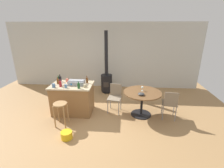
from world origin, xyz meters
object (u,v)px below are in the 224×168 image
object	(u,v)px
dining_table	(142,97)
cup_3	(85,86)
bottle_4	(60,84)
cup_1	(54,86)
folding_chair_far	(170,103)
wood_stove	(107,79)
cup_2	(67,80)
bottle_3	(58,79)
bottle_5	(58,81)
bottle_1	(87,80)
bottle_0	(79,86)
toolbox	(77,82)
wine_glass	(142,87)
plastic_bucket	(67,135)
bottle_2	(60,79)
cup_4	(66,86)
serving_bowl	(141,94)
kitchen_island	(73,98)
cup_0	(61,83)
folding_chair_near	(115,96)
wooden_stool	(61,109)

from	to	relation	value
dining_table	cup_3	size ratio (longest dim) A/B	9.47
bottle_4	cup_1	xyz separation A→B (m)	(-0.17, -0.08, -0.03)
folding_chair_far	wood_stove	xyz separation A→B (m)	(-1.99, 1.88, 0.05)
cup_2	bottle_3	bearing A→B (deg)	172.31
bottle_5	cup_1	world-z (taller)	bottle_5
dining_table	bottle_1	distance (m)	1.72
folding_chair_far	bottle_0	world-z (taller)	bottle_0
toolbox	wine_glass	size ratio (longest dim) A/B	3.26
cup_1	plastic_bucket	xyz separation A→B (m)	(0.64, -1.02, -0.87)
wood_stove	bottle_2	world-z (taller)	wood_stove
cup_3	wood_stove	bearing A→B (deg)	77.67
dining_table	cup_2	distance (m)	2.35
wood_stove	cup_4	xyz separation A→B (m)	(-0.93, -1.95, 0.38)
folding_chair_far	serving_bowl	bearing A→B (deg)	-175.77
cup_2	cup_4	xyz separation A→B (m)	(0.14, -0.52, 0.00)
bottle_1	kitchen_island	bearing A→B (deg)	-157.68
wood_stove	bottle_5	xyz separation A→B (m)	(-1.28, -1.64, 0.41)
cup_1	bottle_0	bearing A→B (deg)	-2.47
dining_table	cup_1	distance (m)	2.56
cup_0	cup_3	size ratio (longest dim) A/B	0.99
bottle_1	cup_1	size ratio (longest dim) A/B	1.86
kitchen_island	bottle_1	world-z (taller)	bottle_1
folding_chair_far	bottle_0	bearing A→B (deg)	-177.93
kitchen_island	cup_3	bearing A→B (deg)	-23.00
bottle_4	cup_3	bearing A→B (deg)	-0.60
folding_chair_near	cup_4	size ratio (longest dim) A/B	7.91
folding_chair_far	cup_2	world-z (taller)	cup_2
bottle_0	cup_3	distance (m)	0.18
bottle_5	plastic_bucket	xyz separation A→B (m)	(0.64, -1.31, -0.89)
bottle_5	cup_1	distance (m)	0.30
folding_chair_far	bottle_1	world-z (taller)	bottle_1
bottle_1	wood_stove	bearing A→B (deg)	74.15
kitchen_island	wood_stove	world-z (taller)	wood_stove
dining_table	bottle_0	xyz separation A→B (m)	(-1.79, -0.27, 0.41)
folding_chair_far	cup_3	distance (m)	2.44
bottle_2	cup_3	world-z (taller)	bottle_2
serving_bowl	wine_glass	bearing A→B (deg)	79.72
bottle_5	plastic_bucket	distance (m)	1.71
wooden_stool	cup_1	xyz separation A→B (m)	(-0.33, 0.47, 0.47)
folding_chair_far	cup_1	size ratio (longest dim) A/B	7.10
bottle_3	bottle_5	world-z (taller)	bottle_5
cup_2	wooden_stool	bearing A→B (deg)	-83.15
wooden_stool	folding_chair_far	size ratio (longest dim) A/B	0.75
toolbox	bottle_4	bearing A→B (deg)	-155.90
folding_chair_far	plastic_bucket	bearing A→B (deg)	-157.80
folding_chair_far	bottle_5	xyz separation A→B (m)	(-3.28, 0.24, 0.47)
cup_3	cup_0	bearing A→B (deg)	169.51
folding_chair_near	toolbox	bearing A→B (deg)	-171.28
dining_table	cup_2	xyz separation A→B (m)	(-2.30, 0.27, 0.38)
cup_2	serving_bowl	xyz separation A→B (m)	(2.25, -0.51, -0.17)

